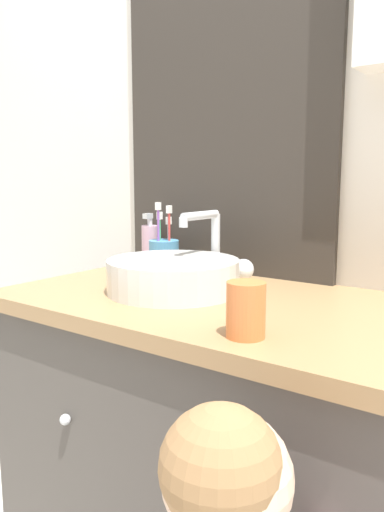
{
  "coord_description": "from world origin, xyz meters",
  "views": [
    {
      "loc": [
        0.57,
        -0.63,
        1.13
      ],
      "look_at": [
        -0.08,
        0.26,
        0.96
      ],
      "focal_mm": 35.0,
      "sensor_mm": 36.0,
      "label": 1
    }
  ],
  "objects_px": {
    "soap_dispenser": "(150,245)",
    "sink_basin": "(175,274)",
    "drinking_cup": "(246,310)",
    "toothbrush_holder": "(164,254)"
  },
  "relations": [
    {
      "from": "sink_basin",
      "to": "drinking_cup",
      "type": "xyz_separation_m",
      "value": [
        0.31,
        -0.2,
        0.01
      ]
    },
    {
      "from": "toothbrush_holder",
      "to": "sink_basin",
      "type": "bearing_deg",
      "value": -44.94
    },
    {
      "from": "sink_basin",
      "to": "drinking_cup",
      "type": "distance_m",
      "value": 0.37
    },
    {
      "from": "sink_basin",
      "to": "soap_dispenser",
      "type": "relative_size",
      "value": 2.26
    },
    {
      "from": "soap_dispenser",
      "to": "drinking_cup",
      "type": "bearing_deg",
      "value": -36.48
    },
    {
      "from": "toothbrush_holder",
      "to": "soap_dispenser",
      "type": "bearing_deg",
      "value": 152.94
    },
    {
      "from": "toothbrush_holder",
      "to": "soap_dispenser",
      "type": "relative_size",
      "value": 1.24
    },
    {
      "from": "sink_basin",
      "to": "soap_dispenser",
      "type": "xyz_separation_m",
      "value": [
        -0.28,
        0.24,
        0.02
      ]
    },
    {
      "from": "drinking_cup",
      "to": "soap_dispenser",
      "type": "bearing_deg",
      "value": 143.52
    },
    {
      "from": "soap_dispenser",
      "to": "sink_basin",
      "type": "bearing_deg",
      "value": -39.86
    }
  ]
}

